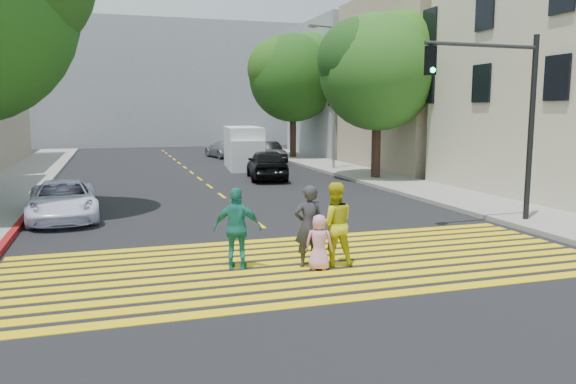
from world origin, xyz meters
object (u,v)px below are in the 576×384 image
pedestrian_woman (334,224)px  pedestrian_man (309,226)px  pedestrian_extra (237,228)px  tree_right_near (379,66)px  white_sedan (63,200)px  pedestrian_child (319,242)px  traffic_signal (504,103)px  dark_car_parked (267,153)px  dark_car_near (267,164)px  silver_car (224,149)px  tree_right_far (294,73)px  white_van (244,149)px

pedestrian_woman → pedestrian_man: bearing=1.0°
pedestrian_woman → pedestrian_extra: size_ratio=1.05×
tree_right_near → pedestrian_woman: bearing=-119.8°
pedestrian_extra → white_sedan: (-4.09, 7.14, -0.28)m
pedestrian_child → white_sedan: (-5.75, 7.77, 0.01)m
pedestrian_woman → pedestrian_child: 0.60m
pedestrian_man → traffic_signal: size_ratio=0.32×
pedestrian_extra → dark_car_parked: (7.10, 23.42, -0.18)m
dark_car_near → pedestrian_woman: bearing=88.9°
silver_car → traffic_signal: traffic_signal is taller
pedestrian_woman → silver_car: (3.20, 29.35, -0.31)m
dark_car_parked → silver_car: bearing=107.5°
pedestrian_child → tree_right_far: bearing=-86.9°
dark_car_parked → traffic_signal: (1.32, -21.27, 2.93)m
traffic_signal → tree_right_far: bearing=84.8°
pedestrian_woman → pedestrian_child: pedestrian_woman is taller
tree_right_far → pedestrian_child: tree_right_far is taller
dark_car_near → silver_car: 13.68m
silver_car → dark_car_parked: size_ratio=1.00×
pedestrian_man → white_van: (3.43, 21.23, 0.25)m
pedestrian_extra → white_van: bearing=-84.3°
pedestrian_child → dark_car_near: (3.19, 15.93, 0.16)m
tree_right_near → traffic_signal: tree_right_near is taller
pedestrian_extra → silver_car: pedestrian_extra is taller
dark_car_near → pedestrian_man: bearing=86.8°
tree_right_far → pedestrian_extra: bearing=-110.5°
pedestrian_woman → white_van: 21.48m
silver_car → white_van: bearing=78.2°
tree_right_far → dark_car_parked: 6.81m
pedestrian_extra → dark_car_near: (4.85, 15.30, -0.13)m
pedestrian_extra → traffic_signal: 9.12m
silver_car → dark_car_near: bearing=78.7°
white_sedan → dark_car_parked: (11.19, 16.28, 0.10)m
tree_right_far → dark_car_parked: size_ratio=2.07×
dark_car_parked → white_van: bearing=-130.8°
silver_car → white_van: (-0.33, -8.06, 0.54)m
pedestrian_child → traffic_signal: (6.76, 2.78, 3.04)m
tree_right_near → pedestrian_man: tree_right_near is taller
white_sedan → pedestrian_child: bearing=-57.1°
pedestrian_woman → pedestrian_extra: bearing=-3.4°
white_van → traffic_signal: 19.23m
pedestrian_extra → silver_car: (5.29, 28.97, -0.27)m
white_van → dark_car_parked: bearing=56.4°
pedestrian_man → pedestrian_woman: 0.57m
pedestrian_man → pedestrian_woman: pedestrian_woman is taller
silver_car → tree_right_far: bearing=143.3°
pedestrian_extra → dark_car_parked: bearing=-87.8°
dark_car_near → white_van: (0.11, 5.61, 0.40)m
pedestrian_man → silver_car: pedestrian_man is taller
white_sedan → dark_car_near: 12.10m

